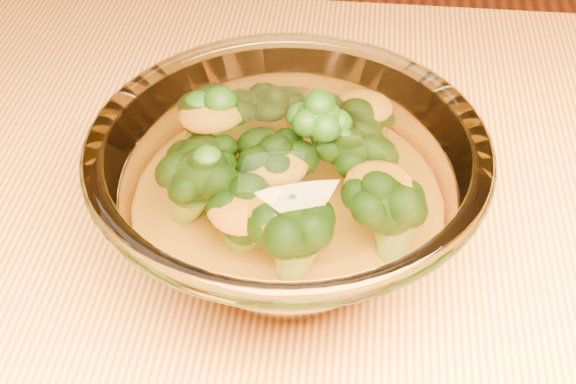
# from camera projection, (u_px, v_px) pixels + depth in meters

# --- Properties ---
(glass_bowl) EXTENTS (0.23, 0.23, 0.10)m
(glass_bowl) POSITION_uv_depth(u_px,v_px,m) (288.00, 198.00, 0.48)
(glass_bowl) COLOR white
(glass_bowl) RESTS_ON table
(cheese_sauce) EXTENTS (0.14, 0.14, 0.04)m
(cheese_sauce) POSITION_uv_depth(u_px,v_px,m) (288.00, 224.00, 0.50)
(cheese_sauce) COLOR orange
(cheese_sauce) RESTS_ON glass_bowl
(broccoli_heap) EXTENTS (0.16, 0.15, 0.08)m
(broccoli_heap) POSITION_uv_depth(u_px,v_px,m) (282.00, 171.00, 0.48)
(broccoli_heap) COLOR black
(broccoli_heap) RESTS_ON cheese_sauce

